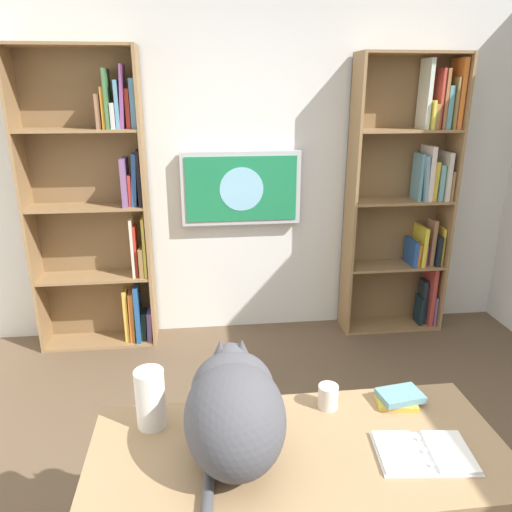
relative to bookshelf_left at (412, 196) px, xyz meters
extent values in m
cube|color=silver|center=(1.31, -0.17, 0.22)|extent=(4.52, 0.06, 2.70)
cube|color=#937047|center=(-0.30, 0.02, -0.03)|extent=(0.02, 0.28, 2.20)
cube|color=#937047|center=(0.50, 0.02, -0.03)|extent=(0.02, 0.28, 2.20)
cube|color=brown|center=(0.10, -0.11, -0.03)|extent=(0.82, 0.01, 2.20)
cube|color=#937047|center=(0.10, 0.02, -1.12)|extent=(0.78, 0.27, 0.02)
cube|color=#937047|center=(0.10, 0.02, -0.58)|extent=(0.78, 0.27, 0.02)
cube|color=#937047|center=(0.10, 0.02, -0.03)|extent=(0.78, 0.27, 0.02)
cube|color=#937047|center=(0.10, 0.02, 0.51)|extent=(0.78, 0.27, 0.02)
cube|color=#937047|center=(0.10, 0.02, 1.06)|extent=(0.78, 0.27, 0.02)
cube|color=#7C5790|center=(-0.27, 0.04, -0.98)|extent=(0.02, 0.18, 0.26)
cube|color=#B33E36|center=(-0.23, 0.02, -0.86)|extent=(0.04, 0.22, 0.51)
cube|color=#1E262D|center=(-0.19, 0.02, -0.92)|extent=(0.06, 0.12, 0.39)
cube|color=#14252D|center=(-0.15, 0.04, -0.99)|extent=(0.03, 0.14, 0.25)
cube|color=gold|center=(-0.27, 0.04, -0.41)|extent=(0.02, 0.15, 0.31)
cube|color=black|center=(-0.23, 0.03, -0.44)|extent=(0.04, 0.21, 0.25)
cube|color=#91644A|center=(-0.18, 0.04, -0.38)|extent=(0.04, 0.14, 0.38)
cube|color=#7F4082|center=(-0.14, 0.02, -0.48)|extent=(0.03, 0.13, 0.17)
cube|color=yellow|center=(-0.11, 0.02, -0.41)|extent=(0.04, 0.24, 0.32)
cube|color=orange|center=(-0.07, 0.02, -0.47)|extent=(0.03, 0.21, 0.19)
cube|color=#244C91|center=(-0.03, 0.03, -0.46)|extent=(0.03, 0.22, 0.22)
cube|color=olive|center=(-0.26, 0.04, 0.09)|extent=(0.02, 0.20, 0.23)
cube|color=beige|center=(-0.23, 0.04, 0.16)|extent=(0.03, 0.21, 0.37)
cube|color=#6CA4A5|center=(-0.18, 0.04, 0.12)|extent=(0.04, 0.17, 0.28)
cube|color=gold|center=(-0.14, 0.02, 0.13)|extent=(0.04, 0.20, 0.30)
cube|color=beige|center=(-0.09, 0.03, 0.19)|extent=(0.04, 0.22, 0.42)
cube|color=#709AAC|center=(-0.05, 0.03, 0.15)|extent=(0.05, 0.22, 0.35)
cube|color=#6298A8|center=(-0.02, 0.02, 0.16)|extent=(0.02, 0.17, 0.36)
cube|color=orange|center=(-0.26, 0.02, 0.77)|extent=(0.03, 0.22, 0.50)
cube|color=olive|center=(-0.22, 0.04, 0.71)|extent=(0.02, 0.17, 0.37)
cube|color=#5B9BA5|center=(-0.18, 0.02, 0.68)|extent=(0.04, 0.17, 0.31)
cube|color=#A1633A|center=(-0.15, 0.02, 0.74)|extent=(0.02, 0.17, 0.43)
cube|color=#C13F33|center=(-0.12, 0.02, 0.74)|extent=(0.02, 0.16, 0.43)
cube|color=olive|center=(-0.08, 0.01, 0.61)|extent=(0.04, 0.21, 0.18)
cube|color=gold|center=(-0.05, 0.03, 0.63)|extent=(0.02, 0.23, 0.21)
cube|color=silver|center=(-0.01, 0.02, 0.77)|extent=(0.03, 0.19, 0.50)
cube|color=#937047|center=(2.08, 0.02, -0.02)|extent=(0.02, 0.28, 2.23)
cube|color=#937047|center=(2.93, 0.02, -0.02)|extent=(0.02, 0.28, 2.23)
cube|color=brown|center=(2.51, -0.11, -0.02)|extent=(0.88, 0.01, 2.23)
cube|color=#937047|center=(2.51, 0.02, -1.12)|extent=(0.83, 0.27, 0.02)
cube|color=#937047|center=(2.51, 0.02, -0.57)|extent=(0.83, 0.27, 0.02)
cube|color=#937047|center=(2.51, 0.02, -0.02)|extent=(0.83, 0.27, 0.02)
cube|color=#937047|center=(2.51, 0.02, 0.53)|extent=(0.83, 0.27, 0.02)
cube|color=#937047|center=(2.51, 0.02, 1.09)|extent=(0.83, 0.27, 0.02)
cube|color=slate|center=(2.12, 0.03, -0.99)|extent=(0.04, 0.17, 0.24)
cube|color=black|center=(2.16, 0.04, -0.99)|extent=(0.05, 0.14, 0.23)
cube|color=#245692|center=(2.20, 0.04, -0.88)|extent=(0.03, 0.21, 0.47)
cube|color=orange|center=(2.25, 0.02, -0.91)|extent=(0.04, 0.19, 0.41)
cube|color=gold|center=(2.30, 0.03, -0.90)|extent=(0.03, 0.13, 0.43)
cube|color=gold|center=(2.11, 0.04, -0.33)|extent=(0.02, 0.20, 0.46)
cube|color=olive|center=(2.14, 0.03, -0.45)|extent=(0.03, 0.22, 0.23)
cube|color=red|center=(2.18, 0.04, -0.36)|extent=(0.02, 0.14, 0.40)
cube|color=beige|center=(2.20, 0.02, -0.33)|extent=(0.02, 0.20, 0.45)
cube|color=black|center=(2.11, 0.04, 0.19)|extent=(0.02, 0.17, 0.40)
cube|color=#2E5894|center=(2.15, 0.04, 0.18)|extent=(0.05, 0.15, 0.38)
cube|color=#C23730|center=(2.18, 0.02, 0.11)|extent=(0.02, 0.17, 0.23)
cube|color=slate|center=(2.22, 0.04, 0.17)|extent=(0.04, 0.22, 0.35)
cube|color=#5B90B4|center=(2.12, 0.03, 0.71)|extent=(0.03, 0.14, 0.33)
cube|color=#B93228|center=(2.16, 0.02, 0.68)|extent=(0.03, 0.13, 0.27)
cube|color=#874684|center=(2.19, 0.04, 0.76)|extent=(0.05, 0.13, 0.42)
cube|color=#5995B1|center=(2.22, 0.04, 0.71)|extent=(0.03, 0.12, 0.32)
cube|color=silver|center=(2.26, 0.03, 0.63)|extent=(0.03, 0.18, 0.17)
cube|color=#437241|center=(2.29, 0.04, 0.74)|extent=(0.02, 0.23, 0.40)
cube|color=orange|center=(2.31, 0.04, 0.68)|extent=(0.02, 0.20, 0.28)
cube|color=#94684B|center=(2.35, 0.02, 0.66)|extent=(0.03, 0.20, 0.23)
cube|color=#B7B7BC|center=(1.36, -0.09, 0.08)|extent=(0.93, 0.06, 0.57)
cube|color=#1E7F4C|center=(1.36, -0.05, 0.08)|extent=(0.86, 0.01, 0.50)
cylinder|color=#8CCCEA|center=(1.36, -0.05, 0.08)|extent=(0.34, 0.00, 0.34)
cube|color=#A37F56|center=(1.37, 2.28, -0.41)|extent=(1.48, 0.64, 0.03)
cube|color=#A37F56|center=(0.66, 2.00, -0.78)|extent=(0.06, 0.06, 0.71)
cube|color=#A37F56|center=(2.07, 2.00, -0.78)|extent=(0.06, 0.06, 0.71)
ellipsoid|color=#4C4C51|center=(1.59, 2.32, -0.22)|extent=(0.34, 0.45, 0.35)
ellipsoid|color=#4C4C51|center=(1.59, 2.22, -0.17)|extent=(0.29, 0.25, 0.27)
sphere|color=#4C4C51|center=(1.59, 2.17, -0.10)|extent=(0.14, 0.14, 0.14)
cone|color=#4C4C51|center=(1.56, 2.17, -0.05)|extent=(0.06, 0.06, 0.08)
cone|color=#4C4C51|center=(1.63, 2.17, -0.05)|extent=(0.06, 0.06, 0.08)
cone|color=beige|center=(1.56, 2.17, -0.06)|extent=(0.03, 0.03, 0.05)
cone|color=beige|center=(1.63, 2.17, -0.06)|extent=(0.03, 0.03, 0.05)
cylinder|color=#4C4C51|center=(1.70, 2.51, -0.38)|extent=(0.06, 0.31, 0.04)
cube|color=white|center=(0.85, 2.38, -0.39)|extent=(0.17, 0.23, 0.01)
cube|color=white|center=(1.03, 2.36, -0.39)|extent=(0.17, 0.23, 0.01)
cube|color=white|center=(0.94, 2.37, -0.39)|extent=(0.05, 0.22, 0.01)
cube|color=white|center=(0.85, 2.38, -0.38)|extent=(0.16, 0.22, 0.01)
cube|color=white|center=(1.03, 2.36, -0.38)|extent=(0.16, 0.22, 0.01)
cylinder|color=silver|center=(0.95, 2.43, -0.38)|extent=(0.02, 0.02, 0.01)
cylinder|color=silver|center=(0.94, 2.37, -0.38)|extent=(0.02, 0.02, 0.01)
cylinder|color=silver|center=(0.93, 2.30, -0.38)|extent=(0.02, 0.02, 0.01)
cylinder|color=white|center=(1.89, 2.09, -0.28)|extent=(0.11, 0.11, 0.23)
cylinder|color=white|center=(1.21, 2.06, -0.35)|extent=(0.08, 0.08, 0.10)
cube|color=gold|center=(0.93, 2.07, -0.39)|extent=(0.17, 0.15, 0.02)
cube|color=#6699A8|center=(0.91, 2.07, -0.36)|extent=(0.19, 0.14, 0.03)
camera|label=1|loc=(1.68, 3.68, 0.81)|focal=34.35mm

